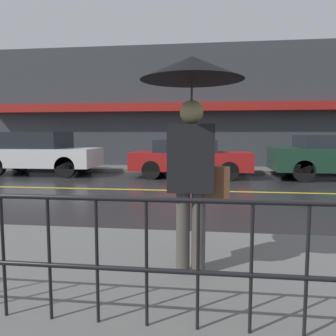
# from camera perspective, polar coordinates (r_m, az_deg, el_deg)

# --- Properties ---
(ground_plane) EXTENTS (80.00, 80.00, 0.00)m
(ground_plane) POSITION_cam_1_polar(r_m,az_deg,el_deg) (8.60, -1.77, -3.87)
(ground_plane) COLOR #262628
(sidewalk_near) EXTENTS (28.00, 2.55, 0.11)m
(sidewalk_near) POSITION_cam_1_polar(r_m,az_deg,el_deg) (3.69, -14.71, -16.48)
(sidewalk_near) COLOR #60605E
(sidewalk_near) RESTS_ON ground_plane
(sidewalk_far) EXTENTS (28.00, 1.80, 0.11)m
(sidewalk_far) POSITION_cam_1_polar(r_m,az_deg,el_deg) (13.34, 1.39, -0.17)
(sidewalk_far) COLOR #60605E
(sidewalk_far) RESTS_ON ground_plane
(lane_marking) EXTENTS (25.20, 0.12, 0.01)m
(lane_marking) POSITION_cam_1_polar(r_m,az_deg,el_deg) (8.59, -1.77, -3.84)
(lane_marking) COLOR gold
(lane_marking) RESTS_ON ground_plane
(building_storefront) EXTENTS (28.00, 0.85, 5.25)m
(building_storefront) POSITION_cam_1_polar(r_m,az_deg,el_deg) (14.34, 1.82, 10.52)
(building_storefront) COLOR #383D42
(building_storefront) RESTS_ON ground_plane
(railing_foreground) EXTENTS (12.00, 0.04, 0.92)m
(railing_foreground) POSITION_cam_1_polar(r_m,az_deg,el_deg) (2.61, -23.57, -11.49)
(railing_foreground) COLOR black
(railing_foreground) RESTS_ON sidewalk_near
(pedestrian) EXTENTS (0.96, 0.96, 2.05)m
(pedestrian) POSITION_cam_1_polar(r_m,az_deg,el_deg) (3.08, 4.25, 10.29)
(pedestrian) COLOR #4C4742
(pedestrian) RESTS_ON sidewalk_near
(car_white) EXTENTS (4.13, 1.79, 1.54)m
(car_white) POSITION_cam_1_polar(r_m,az_deg,el_deg) (12.79, -21.45, 2.46)
(car_white) COLOR silver
(car_white) RESTS_ON ground_plane
(car_red) EXTENTS (4.03, 1.82, 1.27)m
(car_red) POSITION_cam_1_polar(r_m,az_deg,el_deg) (11.28, 3.83, 1.83)
(car_red) COLOR maroon
(car_red) RESTS_ON ground_plane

